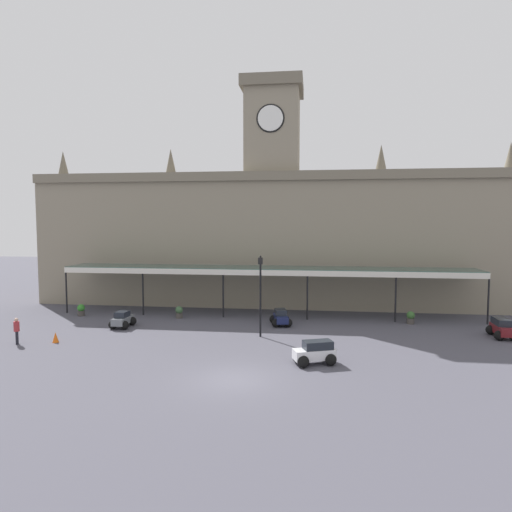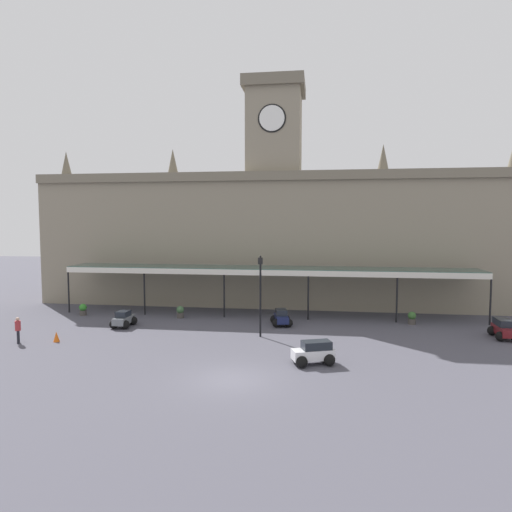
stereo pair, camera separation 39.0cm
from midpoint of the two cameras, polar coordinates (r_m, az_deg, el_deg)
ground_plane at (r=22.68m, az=-2.58°, el=-15.49°), size 140.00×140.00×0.00m
station_building at (r=42.01m, az=2.62°, el=2.96°), size 43.57×6.69×20.53m
entrance_canopy at (r=36.67m, az=1.79°, el=-1.69°), size 33.88×3.26×3.97m
car_grey_sedan at (r=34.46m, az=-16.24°, el=-7.86°), size 1.54×2.06×1.19m
car_white_estate at (r=24.96m, az=7.82°, el=-12.29°), size 2.42×2.02×1.27m
car_navy_sedan at (r=33.66m, az=3.58°, el=-7.98°), size 1.79×2.19×1.19m
car_maroon_estate at (r=34.22m, az=29.35°, el=-8.23°), size 1.59×2.28×1.27m
pedestrian_crossing_forecourt at (r=32.34m, az=-27.81°, el=-8.26°), size 0.34×0.35×1.67m
victorian_lamppost at (r=29.81m, az=0.94°, el=-4.00°), size 0.30×0.30×5.47m
traffic_cone at (r=31.80m, az=-23.81°, el=-9.41°), size 0.40×0.40×0.66m
planter_near_kerb at (r=39.63m, az=-20.96°, el=-6.39°), size 0.60×0.60×0.96m
planter_forecourt_centre at (r=35.94m, az=19.59°, el=-7.45°), size 0.60×0.60×0.96m
planter_by_canopy at (r=36.57m, az=-9.35°, el=-7.05°), size 0.60×0.60×0.96m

